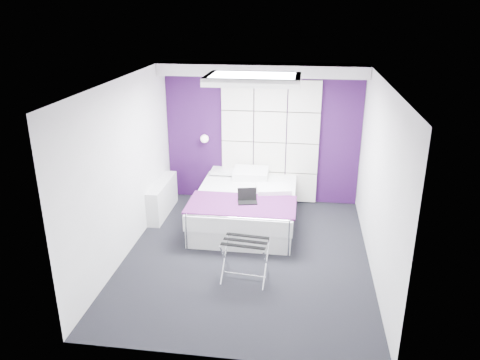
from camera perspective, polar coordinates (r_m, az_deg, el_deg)
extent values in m
plane|color=black|center=(7.14, 0.86, -9.17)|extent=(4.40, 4.40, 0.00)
plane|color=white|center=(6.26, 0.99, 11.93)|extent=(4.40, 4.40, 0.00)
plane|color=silver|center=(8.68, 2.72, 5.61)|extent=(3.60, 0.00, 3.60)
plane|color=silver|center=(7.02, -13.82, 1.35)|extent=(0.00, 4.40, 4.40)
plane|color=silver|center=(6.63, 16.56, -0.08)|extent=(0.00, 4.40, 4.40)
cube|color=#300E40|center=(8.67, 2.71, 5.60)|extent=(3.58, 0.02, 2.58)
cube|color=white|center=(8.20, 2.69, 13.29)|extent=(3.58, 0.50, 0.20)
sphere|color=white|center=(8.72, -4.29, 5.11)|extent=(0.15, 0.15, 0.15)
cube|color=white|center=(8.48, -9.43, -2.16)|extent=(0.22, 1.20, 0.60)
cube|color=white|center=(8.04, 0.67, -4.32)|extent=(1.62, 2.02, 0.30)
cube|color=white|center=(7.93, 0.68, -2.50)|extent=(1.66, 2.06, 0.25)
cube|color=#551757|center=(7.41, 0.19, -3.03)|extent=(1.72, 0.91, 0.03)
cube|color=white|center=(8.79, -1.86, 1.16)|extent=(0.50, 0.39, 0.06)
cube|color=black|center=(6.30, 0.65, -7.44)|extent=(0.60, 0.44, 0.01)
cube|color=black|center=(7.45, 0.92, -2.71)|extent=(0.30, 0.21, 0.02)
cube|color=black|center=(7.50, 1.02, -1.62)|extent=(0.30, 0.01, 0.20)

